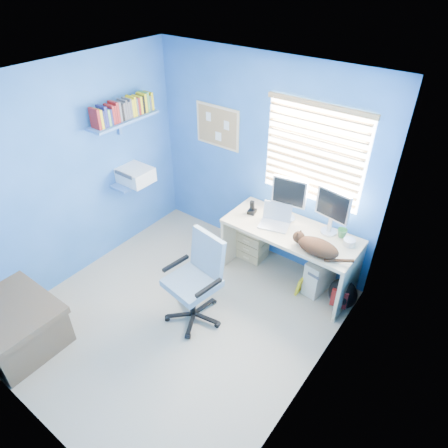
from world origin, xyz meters
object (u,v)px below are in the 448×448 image
Objects in this scene: laptop at (275,218)px; tower_pc at (320,274)px; desk at (288,255)px; cat at (318,247)px; office_chair at (196,290)px.

laptop is 0.73× the size of tower_pc.
cat is at bearing -26.45° from desk.
laptop reaches higher than desk.
office_chair is at bearing -118.27° from tower_pc.
tower_pc is at bearing 53.39° from office_chair.
office_chair is at bearing -130.56° from cat.
tower_pc is (0.39, 0.09, -0.14)m from desk.
office_chair is (-0.88, -1.19, 0.15)m from tower_pc.
desk is at bearing 158.42° from cat.
cat reaches higher than desk.
laptop is at bearing 74.49° from office_chair.
office_chair reaches higher than cat.
cat is 1.35m from office_chair.
office_chair is at bearing -114.08° from desk.
cat is at bearing 44.57° from office_chair.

